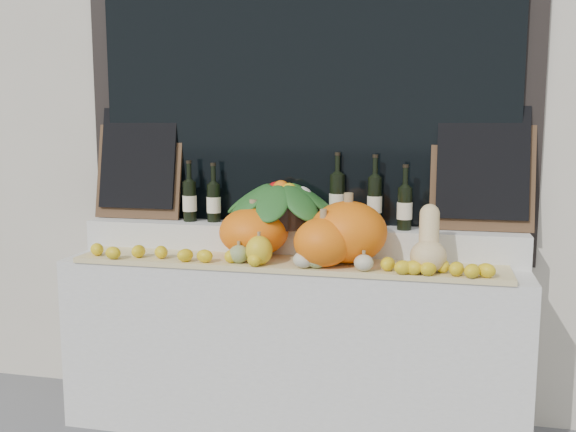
{
  "coord_description": "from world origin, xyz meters",
  "views": [
    {
      "loc": [
        0.69,
        -1.56,
        1.58
      ],
      "look_at": [
        0.0,
        1.45,
        1.12
      ],
      "focal_mm": 40.0,
      "sensor_mm": 36.0,
      "label": 1
    }
  ],
  "objects_px": {
    "pumpkin_left": "(254,232)",
    "wine_bottle_tall": "(337,199)",
    "butternut_squash": "(429,245)",
    "pumpkin_right": "(348,232)",
    "produce_bowl": "(281,203)"
  },
  "relations": [
    {
      "from": "pumpkin_left",
      "to": "wine_bottle_tall",
      "type": "height_order",
      "value": "wine_bottle_tall"
    },
    {
      "from": "wine_bottle_tall",
      "to": "butternut_squash",
      "type": "bearing_deg",
      "value": -39.0
    },
    {
      "from": "pumpkin_right",
      "to": "butternut_squash",
      "type": "distance_m",
      "value": 0.39
    },
    {
      "from": "pumpkin_left",
      "to": "pumpkin_right",
      "type": "distance_m",
      "value": 0.49
    },
    {
      "from": "pumpkin_right",
      "to": "produce_bowl",
      "type": "bearing_deg",
      "value": 150.22
    },
    {
      "from": "produce_bowl",
      "to": "wine_bottle_tall",
      "type": "distance_m",
      "value": 0.29
    },
    {
      "from": "pumpkin_right",
      "to": "butternut_squash",
      "type": "bearing_deg",
      "value": -14.14
    },
    {
      "from": "wine_bottle_tall",
      "to": "pumpkin_right",
      "type": "bearing_deg",
      "value": -71.39
    },
    {
      "from": "pumpkin_right",
      "to": "pumpkin_left",
      "type": "bearing_deg",
      "value": 174.11
    },
    {
      "from": "produce_bowl",
      "to": "pumpkin_left",
      "type": "bearing_deg",
      "value": -120.79
    },
    {
      "from": "butternut_squash",
      "to": "pumpkin_right",
      "type": "bearing_deg",
      "value": 165.86
    },
    {
      "from": "pumpkin_left",
      "to": "butternut_squash",
      "type": "xyz_separation_m",
      "value": [
        0.86,
        -0.15,
        -0.0
      ]
    },
    {
      "from": "pumpkin_left",
      "to": "pumpkin_right",
      "type": "relative_size",
      "value": 0.94
    },
    {
      "from": "pumpkin_right",
      "to": "wine_bottle_tall",
      "type": "height_order",
      "value": "wine_bottle_tall"
    },
    {
      "from": "pumpkin_left",
      "to": "produce_bowl",
      "type": "distance_m",
      "value": 0.24
    }
  ]
}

